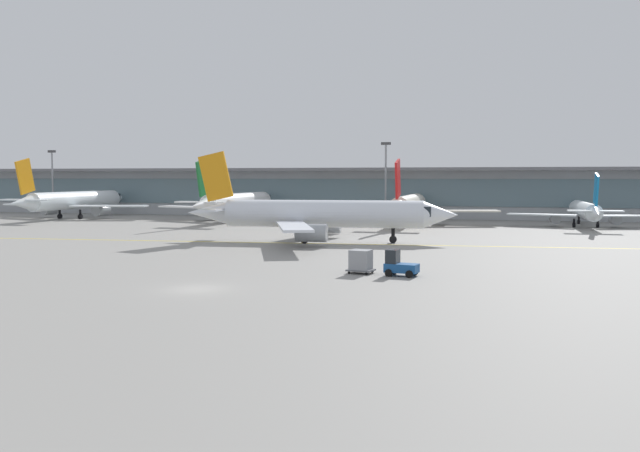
{
  "coord_description": "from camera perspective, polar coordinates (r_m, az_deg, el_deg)",
  "views": [
    {
      "loc": [
        20.46,
        -42.5,
        7.94
      ],
      "look_at": [
        3.35,
        21.2,
        3.0
      ],
      "focal_mm": 37.22,
      "sensor_mm": 36.0,
      "label": 1
    }
  ],
  "objects": [
    {
      "name": "gate_airplane_0",
      "position": [
        134.25,
        -20.33,
        2.04
      ],
      "size": [
        31.13,
        33.41,
        11.09
      ],
      "rotation": [
        0.0,
        0.0,
        1.55
      ],
      "color": "white",
      "rests_on": "ground_plane"
    },
    {
      "name": "gate_airplane_3",
      "position": [
        112.36,
        21.83,
        1.22
      ],
      "size": [
        23.87,
        25.61,
        8.5
      ],
      "rotation": [
        0.0,
        0.0,
        1.59
      ],
      "color": "white",
      "rests_on": "ground_plane"
    },
    {
      "name": "apron_light_mast_1",
      "position": [
        121.99,
        5.67,
        4.18
      ],
      "size": [
        1.8,
        0.36,
        14.18
      ],
      "color": "gray",
      "rests_on": "ground_plane"
    },
    {
      "name": "taxiing_regional_jet",
      "position": [
        80.3,
        0.02,
        0.98
      ],
      "size": [
        33.4,
        30.91,
        11.06
      ],
      "rotation": [
        0.0,
        0.0,
        0.1
      ],
      "color": "silver",
      "rests_on": "ground_plane"
    },
    {
      "name": "gate_airplane_2",
      "position": [
        111.01,
        7.62,
        1.78
      ],
      "size": [
        29.72,
        31.85,
        10.58
      ],
      "rotation": [
        0.0,
        0.0,
        1.57
      ],
      "color": "silver",
      "rests_on": "ground_plane"
    },
    {
      "name": "terminal_concourse",
      "position": [
        130.43,
        6.01,
        2.93
      ],
      "size": [
        202.72,
        11.0,
        9.6
      ],
      "color": "#9EA3A8",
      "rests_on": "ground_plane"
    },
    {
      "name": "baggage_tug",
      "position": [
        53.39,
        6.8,
        -3.33
      ],
      "size": [
        2.79,
        1.98,
        2.1
      ],
      "rotation": [
        0.0,
        0.0,
        -0.16
      ],
      "color": "#194C8C",
      "rests_on": "ground_plane"
    },
    {
      "name": "gate_airplane_1",
      "position": [
        118.57,
        -7.14,
        1.98
      ],
      "size": [
        30.43,
        32.71,
        10.84
      ],
      "rotation": [
        0.0,
        0.0,
        1.53
      ],
      "color": "white",
      "rests_on": "ground_plane"
    },
    {
      "name": "taxiway_centreline_stripe",
      "position": [
        78.57,
        -0.04,
        -1.51
      ],
      "size": [
        109.51,
        11.11,
        0.01
      ],
      "primitive_type": "cube",
      "rotation": [
        0.0,
        0.0,
        0.1
      ],
      "color": "yellow",
      "rests_on": "ground_plane"
    },
    {
      "name": "ground_plane",
      "position": [
        47.84,
        -10.57,
        -5.34
      ],
      "size": [
        400.0,
        400.0,
        0.0
      ],
      "primitive_type": "plane",
      "color": "gray"
    },
    {
      "name": "cargo_dolly_lead",
      "position": [
        54.44,
        3.53,
        -2.99
      ],
      "size": [
        2.33,
        1.92,
        1.94
      ],
      "rotation": [
        0.0,
        0.0,
        -0.16
      ],
      "color": "#595B60",
      "rests_on": "ground_plane"
    },
    {
      "name": "apron_light_mast_0",
      "position": [
        150.15,
        -22.0,
        3.76
      ],
      "size": [
        1.8,
        0.36,
        13.43
      ],
      "color": "gray",
      "rests_on": "ground_plane"
    }
  ]
}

